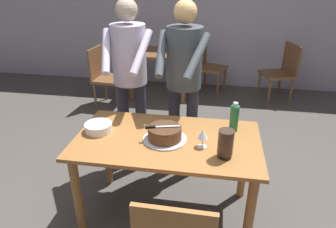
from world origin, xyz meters
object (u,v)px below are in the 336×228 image
object	(u,v)px
background_chair_0	(282,70)
person_standing_beside	(130,70)
plate_stack	(98,127)
cake_on_platter	(165,134)
background_chair_2	(208,64)
cake_knife	(155,127)
background_chair_1	(105,75)
background_table	(160,61)
wine_glass_near	(203,135)
water_bottle	(234,118)
hurricane_lamp	(226,144)
main_dining_table	(167,152)
person_cutting_cake	(184,74)

from	to	relation	value
background_chair_0	person_standing_beside	bearing A→B (deg)	-130.13
background_chair_0	plate_stack	bearing A→B (deg)	-124.60
cake_on_platter	background_chair_2	xyz separation A→B (m)	(0.20, 2.99, -0.31)
cake_on_platter	background_chair_2	world-z (taller)	background_chair_2
cake_knife	background_chair_1	xyz separation A→B (m)	(-1.23, 2.18, -0.37)
cake_on_platter	background_table	distance (m)	2.78
plate_stack	background_chair_1	bearing A→B (deg)	109.34
wine_glass_near	person_standing_beside	size ratio (longest dim) A/B	0.08
water_bottle	hurricane_lamp	xyz separation A→B (m)	(-0.07, -0.40, -0.01)
background_chair_0	background_chair_2	bearing A→B (deg)	172.44
person_standing_beside	background_chair_0	world-z (taller)	person_standing_beside
plate_stack	water_bottle	distance (m)	1.10
cake_on_platter	main_dining_table	bearing A→B (deg)	54.45
background_table	person_cutting_cake	bearing A→B (deg)	-73.10
hurricane_lamp	background_chair_2	xyz separation A→B (m)	(-0.25, 3.15, -0.37)
plate_stack	water_bottle	world-z (taller)	water_bottle
cake_knife	plate_stack	bearing A→B (deg)	172.63
main_dining_table	hurricane_lamp	bearing A→B (deg)	-22.63
background_chair_0	background_chair_1	bearing A→B (deg)	-165.95
cake_knife	plate_stack	world-z (taller)	cake_knife
main_dining_table	background_chair_2	bearing A→B (deg)	86.39
cake_knife	person_standing_beside	world-z (taller)	person_standing_beside
cake_knife	water_bottle	size ratio (longest dim) A/B	1.07
cake_knife	wine_glass_near	size ratio (longest dim) A/B	1.85
wine_glass_near	background_chair_0	distance (m)	3.10
water_bottle	person_cutting_cake	world-z (taller)	person_cutting_cake
main_dining_table	background_chair_0	distance (m)	3.12
plate_stack	background_chair_1	size ratio (longest dim) A/B	0.24
main_dining_table	person_cutting_cake	size ratio (longest dim) A/B	0.84
cake_on_platter	background_chair_2	distance (m)	3.01
background_chair_2	background_table	bearing A→B (deg)	-160.16
wine_glass_near	background_chair_2	bearing A→B (deg)	91.68
wine_glass_near	water_bottle	size ratio (longest dim) A/B	0.58
main_dining_table	wine_glass_near	xyz separation A→B (m)	(0.28, -0.08, 0.23)
wine_glass_near	background_table	world-z (taller)	wine_glass_near
wine_glass_near	background_table	bearing A→B (deg)	107.23
person_cutting_cake	background_table	distance (m)	2.22
water_bottle	background_chair_1	distance (m)	2.68
plate_stack	person_cutting_cake	distance (m)	0.91
cake_on_platter	person_standing_beside	size ratio (longest dim) A/B	0.20
main_dining_table	person_standing_beside	distance (m)	0.92
background_table	background_chair_1	distance (m)	0.92
wine_glass_near	person_cutting_cake	world-z (taller)	person_cutting_cake
plate_stack	water_bottle	size ratio (longest dim) A/B	0.88
cake_on_platter	background_table	bearing A→B (deg)	101.79
cake_on_platter	person_cutting_cake	bearing A→B (deg)	84.30
cake_knife	wine_glass_near	xyz separation A→B (m)	(0.36, -0.04, -0.01)
cake_knife	hurricane_lamp	world-z (taller)	hurricane_lamp
wine_glass_near	background_chair_1	bearing A→B (deg)	125.63
background_table	background_chair_1	xyz separation A→B (m)	(-0.73, -0.55, -0.09)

